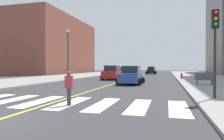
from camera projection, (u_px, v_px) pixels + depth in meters
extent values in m
cube|color=gray|center=(37.00, 80.00, 29.66)|extent=(10.00, 120.00, 0.15)
cube|color=silver|center=(12.00, 100.00, 11.77)|extent=(0.90, 4.00, 0.01)
cube|color=silver|center=(40.00, 101.00, 11.31)|extent=(0.90, 4.00, 0.01)
cube|color=silver|center=(70.00, 103.00, 10.85)|extent=(0.90, 4.00, 0.01)
cube|color=silver|center=(103.00, 104.00, 10.40)|extent=(0.90, 4.00, 0.01)
cube|color=silver|center=(139.00, 106.00, 9.94)|extent=(0.90, 4.00, 0.01)
cube|color=silver|center=(179.00, 108.00, 9.48)|extent=(0.90, 4.00, 0.01)
cube|color=yellow|center=(140.00, 75.00, 45.89)|extent=(0.16, 80.00, 0.01)
cube|color=brown|center=(52.00, 46.00, 62.76)|extent=(16.00, 32.00, 16.08)
cube|color=silver|center=(117.00, 72.00, 46.82)|extent=(1.76, 3.75, 0.80)
cube|color=#1E2328|center=(117.00, 69.00, 46.59)|extent=(1.46, 1.89, 0.67)
cylinder|color=black|center=(122.00, 74.00, 47.74)|extent=(0.61, 0.21, 0.60)
cylinder|color=black|center=(114.00, 74.00, 48.14)|extent=(0.61, 0.21, 0.60)
cylinder|color=black|center=(120.00, 74.00, 45.50)|extent=(0.61, 0.21, 0.60)
cylinder|color=black|center=(112.00, 74.00, 45.90)|extent=(0.61, 0.21, 0.60)
cube|color=red|center=(112.00, 74.00, 30.57)|extent=(2.14, 4.66, 1.00)
cube|color=#1E2328|center=(112.00, 68.00, 30.29)|extent=(1.79, 2.34, 0.84)
cylinder|color=black|center=(122.00, 77.00, 31.71)|extent=(0.75, 0.25, 0.75)
cylinder|color=black|center=(108.00, 77.00, 32.24)|extent=(0.75, 0.25, 0.75)
cylinder|color=black|center=(117.00, 78.00, 28.92)|extent=(0.75, 0.25, 0.75)
cylinder|color=black|center=(103.00, 77.00, 29.45)|extent=(0.75, 0.25, 0.75)
cube|color=#B7B7BC|center=(124.00, 72.00, 54.01)|extent=(1.88, 3.99, 0.84)
cube|color=#1E2328|center=(123.00, 69.00, 53.77)|extent=(1.55, 2.01, 0.71)
cylinder|color=black|center=(128.00, 73.00, 54.93)|extent=(0.64, 0.22, 0.64)
cylinder|color=black|center=(121.00, 73.00, 55.44)|extent=(0.64, 0.22, 0.64)
cylinder|color=black|center=(126.00, 73.00, 52.58)|extent=(0.64, 0.22, 0.64)
cylinder|color=black|center=(119.00, 73.00, 53.09)|extent=(0.64, 0.22, 0.64)
cube|color=black|center=(151.00, 71.00, 54.12)|extent=(2.05, 4.43, 0.94)
cube|color=#1E2328|center=(151.00, 68.00, 54.36)|extent=(1.70, 2.22, 0.80)
cylinder|color=black|center=(147.00, 73.00, 53.08)|extent=(0.72, 0.24, 0.71)
cylinder|color=black|center=(155.00, 73.00, 52.54)|extent=(0.72, 0.24, 0.71)
cylinder|color=black|center=(148.00, 73.00, 55.71)|extent=(0.72, 0.24, 0.71)
cylinder|color=black|center=(156.00, 73.00, 55.17)|extent=(0.72, 0.24, 0.71)
cube|color=#2D479E|center=(131.00, 78.00, 22.46)|extent=(2.04, 4.45, 0.95)
cube|color=#1E2328|center=(131.00, 70.00, 22.71)|extent=(1.71, 2.23, 0.80)
cylinder|color=black|center=(119.00, 82.00, 21.39)|extent=(0.72, 0.24, 0.72)
cylinder|color=black|center=(139.00, 82.00, 20.88)|extent=(0.72, 0.24, 0.72)
cylinder|color=black|center=(124.00, 80.00, 24.05)|extent=(0.72, 0.24, 0.72)
cylinder|color=black|center=(142.00, 80.00, 23.55)|extent=(0.72, 0.24, 0.72)
cube|color=gold|center=(152.00, 71.00, 61.94)|extent=(1.78, 3.86, 0.82)
cube|color=#1E2328|center=(152.00, 69.00, 62.15)|extent=(1.48, 1.94, 0.69)
cylinder|color=black|center=(149.00, 72.00, 61.04)|extent=(0.62, 0.21, 0.62)
cylinder|color=black|center=(155.00, 72.00, 60.56)|extent=(0.62, 0.21, 0.62)
cylinder|color=black|center=(150.00, 72.00, 63.33)|extent=(0.62, 0.21, 0.62)
cylinder|color=black|center=(156.00, 72.00, 62.86)|extent=(0.62, 0.21, 0.62)
cube|color=slate|center=(126.00, 73.00, 41.04)|extent=(2.13, 4.36, 0.92)
cube|color=#1E2328|center=(125.00, 69.00, 40.77)|extent=(1.73, 2.21, 0.77)
cylinder|color=black|center=(131.00, 74.00, 42.13)|extent=(0.70, 0.26, 0.69)
cylinder|color=black|center=(122.00, 74.00, 42.54)|extent=(0.70, 0.26, 0.69)
cylinder|color=black|center=(130.00, 75.00, 39.54)|extent=(0.70, 0.26, 0.69)
cylinder|color=black|center=(120.00, 75.00, 39.95)|extent=(0.70, 0.26, 0.69)
cylinder|color=black|center=(215.00, 63.00, 11.41)|extent=(0.14, 0.14, 3.85)
cube|color=black|center=(215.00, 19.00, 11.37)|extent=(0.36, 0.28, 1.00)
sphere|color=red|center=(216.00, 13.00, 11.20)|extent=(0.18, 0.18, 0.18)
sphere|color=orange|center=(216.00, 18.00, 11.20)|extent=(0.18, 0.18, 0.18)
sphere|color=green|center=(216.00, 24.00, 11.21)|extent=(0.18, 0.18, 0.18)
cube|color=#47474C|center=(204.00, 80.00, 20.29)|extent=(1.84, 0.72, 0.08)
cube|color=#47474C|center=(205.00, 76.00, 20.06)|extent=(1.80, 0.22, 0.60)
cube|color=#2D2D33|center=(197.00, 82.00, 20.53)|extent=(0.14, 0.48, 0.44)
cube|color=#2D2D33|center=(212.00, 83.00, 20.07)|extent=(0.14, 0.48, 0.44)
cylinder|color=#38383D|center=(69.00, 97.00, 10.19)|extent=(0.19, 0.19, 0.83)
cylinder|color=#38383D|center=(69.00, 97.00, 10.02)|extent=(0.19, 0.19, 0.83)
cylinder|color=#B23338|center=(69.00, 82.00, 10.10)|extent=(0.42, 0.42, 0.62)
sphere|color=brown|center=(69.00, 73.00, 10.09)|extent=(0.23, 0.23, 0.23)
cylinder|color=red|center=(182.00, 76.00, 30.08)|extent=(0.26, 0.26, 0.70)
sphere|color=red|center=(182.00, 73.00, 30.07)|extent=(0.22, 0.22, 0.22)
cylinder|color=#38383D|center=(68.00, 55.00, 30.51)|extent=(0.20, 0.20, 6.82)
sphere|color=silver|center=(68.00, 31.00, 30.45)|extent=(0.44, 0.44, 0.44)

